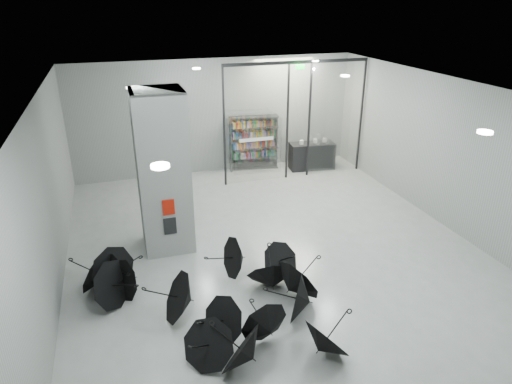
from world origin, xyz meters
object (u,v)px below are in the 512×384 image
object	(u,v)px
bookshelf	(254,143)
shop_counter	(312,156)
column	(163,172)
umbrella_cluster	(213,299)

from	to	relation	value
bookshelf	shop_counter	distance (m)	2.20
column	bookshelf	distance (m)	6.16
bookshelf	umbrella_cluster	world-z (taller)	bookshelf
bookshelf	umbrella_cluster	xyz separation A→B (m)	(-3.31, -7.75, -0.68)
column	bookshelf	size ratio (longest dim) A/B	2.03
shop_counter	umbrella_cluster	bearing A→B (deg)	-120.69
column	umbrella_cluster	size ratio (longest dim) A/B	0.78
column	umbrella_cluster	distance (m)	3.48
bookshelf	umbrella_cluster	distance (m)	8.46
bookshelf	umbrella_cluster	size ratio (longest dim) A/B	0.38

